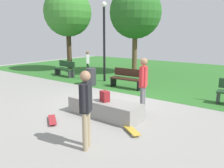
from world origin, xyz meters
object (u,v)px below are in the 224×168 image
at_px(lamp_post, 104,34).
at_px(concrete_ledge, 104,108).
at_px(park_bench_far_right, 127,78).
at_px(tree_broad_elm, 68,13).
at_px(backpack_on_ledge, 105,96).
at_px(park_bench_near_lamppost, 65,68).
at_px(cyclist_on_bicycle, 88,65).
at_px(skateboard_by_ledge, 52,120).
at_px(tree_slender_maple, 135,13).
at_px(skater_watching, 143,81).
at_px(skater_performing_trick, 86,104).
at_px(skateboard_spare, 131,129).
at_px(trash_bin, 91,77).

bearing_deg(lamp_post, concrete_ledge, -50.57).
height_order(park_bench_far_right, tree_broad_elm, tree_broad_elm).
bearing_deg(backpack_on_ledge, park_bench_far_right, -46.28).
relative_size(backpack_on_ledge, lamp_post, 0.08).
xyz_separation_m(concrete_ledge, park_bench_near_lamppost, (-6.42, 4.03, 0.23)).
bearing_deg(lamp_post, cyclist_on_bicycle, 157.61).
bearing_deg(concrete_ledge, tree_broad_elm, 144.26).
bearing_deg(park_bench_far_right, cyclist_on_bicycle, 159.75).
distance_m(skateboard_by_ledge, cyclist_on_bicycle, 7.86).
height_order(backpack_on_ledge, tree_slender_maple, tree_slender_maple).
relative_size(skater_watching, lamp_post, 0.43).
bearing_deg(skater_watching, concrete_ledge, -127.51).
relative_size(backpack_on_ledge, skateboard_by_ledge, 0.41).
bearing_deg(skater_performing_trick, tree_slender_maple, 116.24).
height_order(backpack_on_ledge, skateboard_by_ledge, backpack_on_ledge).
height_order(skater_watching, park_bench_far_right, skater_watching).
bearing_deg(skater_watching, park_bench_far_right, 132.12).
bearing_deg(skateboard_by_ledge, skateboard_spare, 20.25).
bearing_deg(trash_bin, concrete_ledge, -42.10).
bearing_deg(skater_watching, skateboard_by_ledge, -126.21).
bearing_deg(concrete_ledge, trash_bin, 137.90).
bearing_deg(park_bench_far_right, skateboard_by_ledge, -81.80).
bearing_deg(skateboard_spare, skater_performing_trick, -102.47).
height_order(skateboard_spare, park_bench_far_right, park_bench_far_right).
distance_m(backpack_on_ledge, skateboard_spare, 1.40).
relative_size(tree_slender_maple, lamp_post, 1.31).
bearing_deg(lamp_post, park_bench_far_right, -17.90).
relative_size(concrete_ledge, cyclist_on_bicycle, 1.57).
relative_size(skater_performing_trick, tree_slender_maple, 0.32).
bearing_deg(lamp_post, backpack_on_ledge, -50.40).
bearing_deg(park_bench_far_right, park_bench_near_lamppost, 175.38).
height_order(concrete_ledge, park_bench_near_lamppost, park_bench_near_lamppost).
distance_m(concrete_ledge, skateboard_by_ledge, 1.58).
relative_size(skateboard_spare, trash_bin, 0.91).
bearing_deg(skater_performing_trick, skateboard_spare, 77.53).
xyz_separation_m(tree_slender_maple, tree_broad_elm, (-4.15, -1.75, 0.10)).
relative_size(skater_performing_trick, park_bench_near_lamppost, 1.06).
distance_m(skater_watching, tree_slender_maple, 8.02).
bearing_deg(skater_performing_trick, concrete_ledge, 118.65).
bearing_deg(tree_slender_maple, tree_broad_elm, -157.16).
height_order(lamp_post, trash_bin, lamp_post).
relative_size(park_bench_near_lamppost, cyclist_on_bicycle, 1.08).
bearing_deg(lamp_post, park_bench_near_lamppost, -175.76).
height_order(skater_performing_trick, skateboard_spare, skater_performing_trick).
bearing_deg(skateboard_spare, trash_bin, 142.87).
distance_m(skater_performing_trick, park_bench_far_right, 6.06).
xyz_separation_m(backpack_on_ledge, lamp_post, (-3.57, 4.32, 1.85)).
distance_m(skater_watching, cyclist_on_bicycle, 7.48).
relative_size(concrete_ledge, lamp_post, 0.58).
distance_m(skater_watching, skateboard_spare, 1.85).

